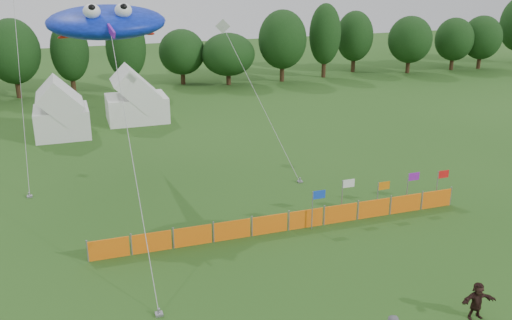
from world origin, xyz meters
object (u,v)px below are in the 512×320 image
object	(u,v)px
tent_left	(61,113)
stingray_kite	(106,21)
barrier_fence	(288,222)
spectator_f	(477,301)
tent_right	(136,100)

from	to	relation	value
tent_left	stingray_kite	distance (m)	15.15
barrier_fence	spectator_f	distance (m)	10.28
tent_left	tent_right	bearing A→B (deg)	22.43
tent_left	barrier_fence	size ratio (longest dim) A/B	0.21
barrier_fence	stingray_kite	size ratio (longest dim) A/B	0.89
spectator_f	barrier_fence	bearing A→B (deg)	120.23
tent_right	spectator_f	size ratio (longest dim) A/B	3.29
tent_left	spectator_f	size ratio (longest dim) A/B	2.69
tent_left	stingray_kite	xyz separation A→B (m)	(3.07, -12.43, 8.10)
barrier_fence	spectator_f	world-z (taller)	spectator_f
spectator_f	stingray_kite	bearing A→B (deg)	129.21
tent_left	stingray_kite	size ratio (longest dim) A/B	0.19
tent_right	barrier_fence	world-z (taller)	tent_right
tent_right	tent_left	bearing A→B (deg)	-157.57
tent_left	spectator_f	xyz separation A→B (m)	(14.68, -30.70, -1.08)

